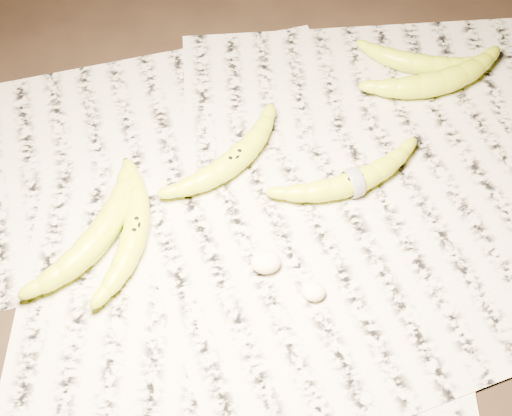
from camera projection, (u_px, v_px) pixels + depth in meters
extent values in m
plane|color=black|center=(261.00, 232.00, 0.95)|extent=(3.00, 3.00, 0.00)
cube|color=beige|center=(276.00, 204.00, 0.97)|extent=(0.90, 0.70, 0.01)
torus|color=white|center=(354.00, 181.00, 0.97)|extent=(0.01, 0.04, 0.04)
ellipsoid|color=#F7EEBF|center=(266.00, 261.00, 0.90)|extent=(0.04, 0.03, 0.02)
ellipsoid|color=#F7EEBF|center=(314.00, 291.00, 0.88)|extent=(0.03, 0.02, 0.02)
ellipsoid|color=#F7EEBF|center=(313.00, 289.00, 0.88)|extent=(0.03, 0.02, 0.02)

